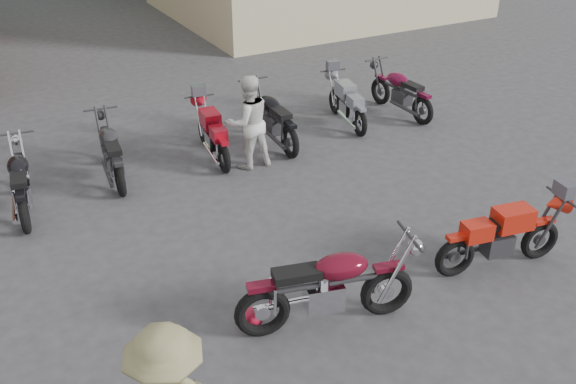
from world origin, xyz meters
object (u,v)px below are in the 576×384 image
row_bike_3 (111,149)px  row_bike_5 (272,115)px  row_bike_4 (212,131)px  helmet (252,318)px  row_bike_2 (20,179)px  vintage_motorcycle (330,282)px  row_bike_7 (400,89)px  row_bike_6 (347,100)px  person_light (248,122)px  sportbike (503,233)px

row_bike_3 → row_bike_5: (3.23, -0.01, 0.03)m
row_bike_3 → row_bike_4: bearing=-86.1°
helmet → row_bike_2: size_ratio=0.14×
row_bike_2 → row_bike_3: size_ratio=1.00×
row_bike_3 → row_bike_4: size_ratio=1.05×
vintage_motorcycle → row_bike_7: vintage_motorcycle is taller
row_bike_3 → row_bike_7: size_ratio=0.99×
vintage_motorcycle → row_bike_4: 5.26m
row_bike_3 → row_bike_4: (1.92, -0.07, -0.03)m
row_bike_6 → row_bike_7: size_ratio=0.93×
helmet → row_bike_2: row_bike_2 is taller
helmet → row_bike_3: bearing=95.1°
row_bike_3 → row_bike_5: 3.23m
person_light → vintage_motorcycle: bearing=76.5°
vintage_motorcycle → row_bike_7: size_ratio=1.13×
person_light → row_bike_4: (-0.45, 0.68, -0.34)m
row_bike_5 → row_bike_6: (1.85, 0.11, -0.07)m
person_light → helmet: bearing=64.6°
row_bike_3 → row_bike_5: row_bike_5 is taller
sportbike → row_bike_2: (-5.70, 4.94, 0.01)m
row_bike_5 → row_bike_7: 3.22m
person_light → row_bike_5: person_light is taller
vintage_motorcycle → helmet: size_ratio=7.92×
sportbike → row_bike_2: 7.55m
row_bike_5 → sportbike: bearing=-168.6°
row_bike_2 → row_bike_4: bearing=-76.4°
sportbike → row_bike_7: 5.93m
row_bike_3 → row_bike_7: 6.45m
row_bike_3 → row_bike_7: (6.45, 0.05, 0.00)m
row_bike_6 → helmet: bearing=146.9°
helmet → row_bike_6: bearing=47.0°
row_bike_4 → helmet: bearing=169.4°
sportbike → row_bike_5: row_bike_5 is taller
row_bike_2 → row_bike_3: bearing=-66.9°
helmet → row_bike_4: 5.05m
sportbike → row_bike_4: 5.75m
vintage_motorcycle → row_bike_5: size_ratio=1.08×
person_light → row_bike_5: bearing=-140.1°
helmet → sportbike: bearing=-8.0°
row_bike_2 → row_bike_7: bearing=-79.0°
person_light → row_bike_3: (-2.36, 0.74, -0.31)m
vintage_motorcycle → row_bike_5: (1.93, 5.28, -0.05)m
row_bike_2 → vintage_motorcycle: bearing=-141.6°
row_bike_7 → vintage_motorcycle: bearing=133.2°
vintage_motorcycle → row_bike_3: (-1.30, 5.29, -0.08)m
row_bike_4 → row_bike_5: 1.32m
vintage_motorcycle → helmet: vintage_motorcycle is taller
sportbike → row_bike_4: bearing=122.6°
sportbike → person_light: (-1.74, 4.65, 0.32)m
vintage_motorcycle → row_bike_6: (3.78, 5.40, -0.12)m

